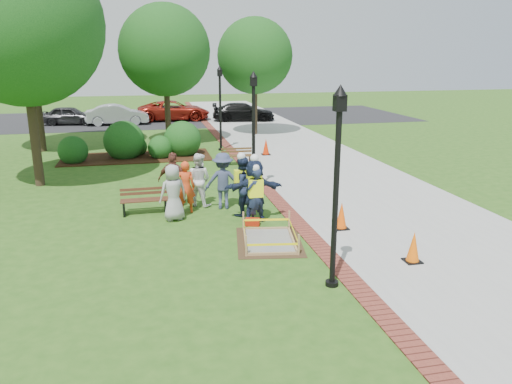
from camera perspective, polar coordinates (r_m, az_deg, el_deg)
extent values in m
plane|color=#285116|center=(13.39, -0.99, -5.60)|extent=(100.00, 100.00, 0.00)
cube|color=#9E9E99|center=(23.96, 6.00, 3.85)|extent=(6.00, 60.00, 0.02)
cube|color=maroon|center=(23.15, -1.68, 3.53)|extent=(0.50, 60.00, 0.03)
cube|color=#381E0F|center=(24.72, -13.47, 3.89)|extent=(7.00, 3.00, 0.05)
cube|color=black|center=(39.62, -8.88, 8.36)|extent=(36.00, 12.00, 0.01)
cube|color=#47331E|center=(13.32, 1.51, -5.70)|extent=(2.04, 2.54, 0.01)
cube|color=gray|center=(13.31, 1.51, -5.64)|extent=(1.47, 1.97, 0.04)
cube|color=tan|center=(13.31, 1.51, -5.56)|extent=(1.61, 2.10, 0.08)
cube|color=tan|center=(13.22, 1.52, -4.61)|extent=(1.64, 2.14, 0.55)
cube|color=yellow|center=(13.22, 1.52, -4.51)|extent=(1.58, 2.08, 0.06)
cube|color=#57331E|center=(15.86, -12.63, -0.89)|extent=(1.47, 0.45, 0.04)
cube|color=#57331E|center=(16.02, -12.70, 0.11)|extent=(1.46, 0.06, 0.23)
cube|color=black|center=(15.92, -12.59, -1.69)|extent=(1.33, 0.51, 0.43)
cube|color=brown|center=(22.39, -2.17, 4.18)|extent=(1.40, 0.48, 0.04)
cube|color=brown|center=(22.57, -2.25, 4.82)|extent=(1.38, 0.11, 0.22)
cube|color=black|center=(22.44, -2.17, 3.63)|extent=(1.28, 0.52, 0.41)
cube|color=black|center=(12.63, 17.42, -7.57)|extent=(0.39, 0.39, 0.05)
cone|color=#FF6508|center=(12.48, 17.56, -5.93)|extent=(0.31, 0.31, 0.73)
cube|color=black|center=(14.45, 9.67, -4.11)|extent=(0.40, 0.40, 0.05)
cone|color=#FF5408|center=(14.32, 9.74, -2.61)|extent=(0.32, 0.32, 0.74)
cube|color=black|center=(24.66, 1.14, 4.31)|extent=(0.41, 0.41, 0.05)
cone|color=red|center=(24.59, 1.14, 5.24)|extent=(0.33, 0.33, 0.76)
cube|color=#B4260D|center=(14.52, -0.41, -3.45)|extent=(0.47, 0.35, 0.21)
cylinder|color=black|center=(10.39, 9.07, -1.04)|extent=(0.12, 0.12, 3.80)
cube|color=black|center=(10.01, 9.56, 10.01)|extent=(0.22, 0.22, 0.32)
cone|color=black|center=(9.99, 9.63, 11.43)|extent=(0.28, 0.28, 0.22)
cylinder|color=black|center=(11.05, 8.66, -10.27)|extent=(0.28, 0.28, 0.10)
cylinder|color=black|center=(17.88, -0.28, 6.11)|extent=(0.12, 0.12, 3.80)
cube|color=black|center=(17.67, -0.29, 12.52)|extent=(0.22, 0.22, 0.32)
cone|color=black|center=(17.66, -0.29, 13.33)|extent=(0.28, 0.28, 0.22)
cylinder|color=black|center=(18.28, -0.27, 0.38)|extent=(0.28, 0.28, 0.10)
cylinder|color=black|center=(25.69, -4.09, 8.95)|extent=(0.12, 0.12, 3.80)
cube|color=black|center=(25.54, -4.18, 13.41)|extent=(0.22, 0.22, 0.32)
cone|color=black|center=(25.53, -4.19, 13.97)|extent=(0.28, 0.28, 0.22)
cylinder|color=black|center=(25.96, -4.02, 4.89)|extent=(0.28, 0.28, 0.10)
cylinder|color=#3D2D1E|center=(20.23, -24.14, 7.28)|extent=(0.34, 0.34, 4.79)
sphere|color=#123F14|center=(20.11, -25.25, 16.93)|extent=(5.70, 5.70, 5.70)
cylinder|color=#3D2D1E|center=(28.06, -10.09, 9.64)|extent=(0.31, 0.31, 4.12)
sphere|color=#123F14|center=(27.92, -10.39, 15.66)|extent=(4.85, 4.85, 4.85)
cylinder|color=#3D2D1E|center=(30.91, -0.14, 10.17)|extent=(0.31, 0.31, 3.88)
sphere|color=#123F14|center=(30.78, -0.14, 15.31)|extent=(4.50, 4.50, 4.50)
cylinder|color=#3D2D1E|center=(27.57, -23.76, 9.89)|extent=(0.37, 0.37, 5.47)
sphere|color=#123F14|center=(27.55, -24.68, 17.97)|extent=(6.58, 6.58, 6.58)
sphere|color=#123F14|center=(24.35, -20.06, 3.15)|extent=(1.34, 1.34, 1.34)
sphere|color=#123F14|center=(24.80, -14.71, 3.80)|extent=(1.92, 1.92, 1.92)
sphere|color=#123F14|center=(24.37, -10.82, 3.83)|extent=(1.17, 1.17, 1.17)
sphere|color=#123F14|center=(24.88, -8.34, 4.18)|extent=(1.82, 1.82, 1.82)
sphere|color=#123F14|center=(25.38, -13.35, 4.15)|extent=(0.96, 0.96, 0.96)
imported|color=#9A9A9A|center=(14.98, -9.44, -0.08)|extent=(0.62, 0.49, 1.70)
imported|color=#E0421A|center=(15.68, -8.06, 0.57)|extent=(0.56, 0.40, 1.64)
imported|color=white|center=(16.32, -6.57, 1.40)|extent=(0.66, 0.62, 1.75)
imported|color=brown|center=(16.18, -9.36, 1.30)|extent=(0.68, 0.57, 1.82)
imported|color=#373E60|center=(15.95, -3.79, 1.26)|extent=(0.63, 0.46, 1.81)
imported|color=#152538|center=(14.68, -0.18, 0.18)|extent=(0.61, 0.40, 1.88)
cube|color=#E5FD15|center=(14.61, -0.18, 1.19)|extent=(0.42, 0.26, 0.52)
sphere|color=white|center=(14.45, -0.18, 3.87)|extent=(0.25, 0.25, 0.25)
imported|color=#16203B|center=(14.57, -0.04, -0.43)|extent=(0.62, 0.55, 1.64)
cube|color=#E5FD15|center=(14.51, -0.04, 0.45)|extent=(0.42, 0.26, 0.52)
sphere|color=white|center=(14.36, -0.04, 2.81)|extent=(0.25, 0.25, 0.25)
imported|color=#192642|center=(15.22, -1.67, 0.62)|extent=(0.68, 0.56, 1.82)
cube|color=#E5FD15|center=(15.16, -1.68, 1.57)|extent=(0.42, 0.26, 0.52)
sphere|color=white|center=(15.01, -1.70, 4.08)|extent=(0.25, 0.25, 0.25)
imported|color=#272729|center=(37.71, -20.41, 7.21)|extent=(2.49, 4.57, 1.42)
imported|color=#B7B8BD|center=(36.72, -15.46, 7.42)|extent=(2.06, 4.71, 1.53)
imported|color=#A02014|center=(38.24, -9.32, 8.08)|extent=(2.23, 4.95, 1.60)
imported|color=black|center=(37.46, -1.44, 8.12)|extent=(2.56, 4.66, 1.44)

